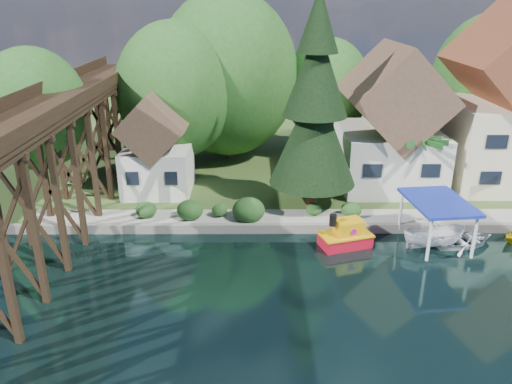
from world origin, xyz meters
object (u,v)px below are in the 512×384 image
house_left (390,128)px  tugboat (346,236)px  conifer (315,108)px  house_center (506,110)px  boat_canopy (435,227)px  shed (157,150)px  boat_white_a (464,238)px  trestle_bridge (38,171)px  palm_tree (421,143)px

house_left → tugboat: 11.90m
house_left → conifer: conifer is taller
house_left → house_center: house_center is taller
boat_canopy → shed: bearing=155.2°
conifer → boat_white_a: size_ratio=3.63×
house_left → conifer: bearing=-144.6°
boat_canopy → house_center: bearing=51.4°
trestle_bridge → boat_white_a: bearing=2.4°
house_left → shed: bearing=-175.2°
palm_tree → boat_white_a: palm_tree is taller
palm_tree → house_left: bearing=108.3°
shed → boat_canopy: bearing=-24.8°
trestle_bridge → house_left: 25.42m
shed → tugboat: bearing=-32.6°
trestle_bridge → shed: size_ratio=5.63×
tugboat → boat_white_a: tugboat is taller
palm_tree → boat_white_a: (1.38, -6.04, -4.54)m
shed → conifer: (11.48, -3.12, 3.82)m
trestle_bridge → house_left: (23.00, 10.83, -0.21)m
shed → conifer: conifer is taller
boat_white_a → house_center: bearing=-46.6°
shed → tugboat: (13.12, -8.40, -3.13)m
shed → tugboat: size_ratio=2.20×
palm_tree → boat_white_a: 7.68m
palm_tree → boat_white_a: bearing=-77.1°
trestle_bridge → house_center: bearing=19.5°
conifer → boat_white_a: 12.73m
trestle_bridge → boat_canopy: 23.89m
palm_tree → boat_canopy: palm_tree is taller
shed → palm_tree: (19.24, -2.23, 1.13)m
tugboat → house_left: bearing=63.8°
conifer → boat_white_a: conifer is taller
house_center → boat_canopy: house_center is taller
trestle_bridge → house_left: bearing=25.2°
tugboat → palm_tree: bearing=45.3°
trestle_bridge → palm_tree: trestle_bridge is taller
trestle_bridge → house_center: 33.96m
trestle_bridge → shed: 10.69m
trestle_bridge → tugboat: (18.12, 0.92, -4.65)m
tugboat → boat_white_a: bearing=1.0°
house_center → shed: size_ratio=1.77×
house_left → conifer: (-6.52, -4.63, 2.51)m
conifer → boat_canopy: (7.06, -5.46, -6.30)m
palm_tree → house_center: bearing=28.6°
shed → house_left: bearing=4.8°
shed → conifer: size_ratio=0.53×
tugboat → trestle_bridge: bearing=-177.1°
tugboat → conifer: bearing=107.2°
house_center → boat_white_a: (-6.38, -10.27, -5.99)m
house_center → boat_canopy: bearing=-128.6°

